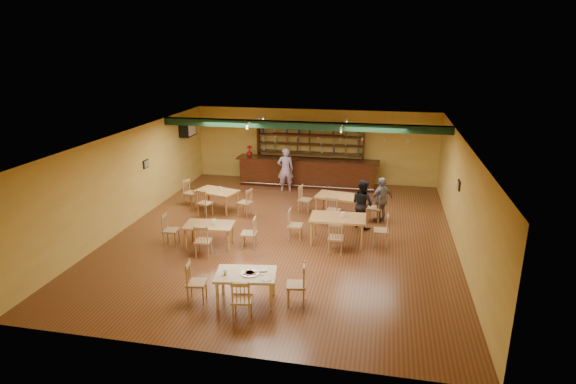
% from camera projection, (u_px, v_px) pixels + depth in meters
% --- Properties ---
extents(floor, '(12.00, 12.00, 0.00)m').
position_uv_depth(floor, '(285.00, 234.00, 14.55)').
color(floor, brown).
rests_on(floor, ground).
extents(ceiling_beam, '(10.00, 0.30, 0.25)m').
position_uv_depth(ceiling_beam, '(302.00, 125.00, 16.30)').
color(ceiling_beam, black).
rests_on(ceiling_beam, ceiling).
extents(track_rail_left, '(0.05, 2.50, 0.05)m').
position_uv_depth(track_rail_left, '(255.00, 119.00, 17.19)').
color(track_rail_left, white).
rests_on(track_rail_left, ceiling).
extents(track_rail_right, '(0.05, 2.50, 0.05)m').
position_uv_depth(track_rail_right, '(344.00, 122.00, 16.57)').
color(track_rail_right, white).
rests_on(track_rail_right, ceiling).
extents(ac_unit, '(0.34, 0.70, 0.48)m').
position_uv_depth(ac_unit, '(187.00, 129.00, 18.69)').
color(ac_unit, white).
rests_on(ac_unit, wall_left).
extents(picture_left, '(0.04, 0.34, 0.28)m').
position_uv_depth(picture_left, '(146.00, 164.00, 15.92)').
color(picture_left, black).
rests_on(picture_left, wall_left).
extents(picture_right, '(0.04, 0.34, 0.28)m').
position_uv_depth(picture_right, '(459.00, 185.00, 13.55)').
color(picture_right, black).
rests_on(picture_right, wall_right).
extents(bar_counter, '(5.72, 0.85, 1.13)m').
position_uv_depth(bar_counter, '(307.00, 173.00, 19.22)').
color(bar_counter, '#34150A').
rests_on(bar_counter, ground).
extents(back_bar_hutch, '(4.42, 0.40, 2.28)m').
position_uv_depth(back_bar_hutch, '(310.00, 155.00, 19.64)').
color(back_bar_hutch, '#34150A').
rests_on(back_bar_hutch, ground).
extents(poinsettia, '(0.31, 0.31, 0.43)m').
position_uv_depth(poinsettia, '(249.00, 151.00, 19.45)').
color(poinsettia, '#AB0F1A').
rests_on(poinsettia, bar_counter).
extents(dining_table_a, '(1.60, 1.22, 0.71)m').
position_uv_depth(dining_table_a, '(217.00, 200.00, 16.51)').
color(dining_table_a, '#B0793E').
rests_on(dining_table_a, ground).
extents(dining_table_b, '(1.62, 1.13, 0.74)m').
position_uv_depth(dining_table_b, '(339.00, 206.00, 15.87)').
color(dining_table_b, '#B0793E').
rests_on(dining_table_b, ground).
extents(dining_table_c, '(1.44, 0.95, 0.68)m').
position_uv_depth(dining_table_c, '(210.00, 235.00, 13.53)').
color(dining_table_c, '#B0793E').
rests_on(dining_table_c, ground).
extents(dining_table_d, '(1.62, 1.01, 0.79)m').
position_uv_depth(dining_table_d, '(338.00, 230.00, 13.80)').
color(dining_table_d, '#B0793E').
rests_on(dining_table_d, ground).
extents(near_table, '(1.45, 1.05, 0.71)m').
position_uv_depth(near_table, '(246.00, 288.00, 10.61)').
color(near_table, tan).
rests_on(near_table, ground).
extents(pizza_tray, '(0.53, 0.53, 0.01)m').
position_uv_depth(pizza_tray, '(250.00, 273.00, 10.49)').
color(pizza_tray, silver).
rests_on(pizza_tray, near_table).
extents(parmesan_shaker, '(0.08, 0.08, 0.11)m').
position_uv_depth(parmesan_shaker, '(225.00, 272.00, 10.44)').
color(parmesan_shaker, '#EAE5C6').
rests_on(parmesan_shaker, near_table).
extents(napkin_stack, '(0.24, 0.21, 0.03)m').
position_uv_depth(napkin_stack, '(262.00, 270.00, 10.62)').
color(napkin_stack, white).
rests_on(napkin_stack, near_table).
extents(pizza_server, '(0.33, 0.21, 0.00)m').
position_uv_depth(pizza_server, '(257.00, 273.00, 10.50)').
color(pizza_server, silver).
rests_on(pizza_server, pizza_tray).
extents(side_plate, '(0.25, 0.25, 0.01)m').
position_uv_depth(side_plate, '(267.00, 279.00, 10.23)').
color(side_plate, white).
rests_on(side_plate, near_table).
extents(patron_bar, '(0.73, 0.59, 1.73)m').
position_uv_depth(patron_bar, '(285.00, 169.00, 18.50)').
color(patron_bar, '#784596').
rests_on(patron_bar, ground).
extents(patron_right_a, '(0.95, 0.94, 1.55)m').
position_uv_depth(patron_right_a, '(362.00, 204.00, 14.84)').
color(patron_right_a, black).
rests_on(patron_right_a, ground).
extents(patron_right_b, '(0.90, 0.83, 1.48)m').
position_uv_depth(patron_right_b, '(381.00, 200.00, 15.33)').
color(patron_right_b, gray).
rests_on(patron_right_b, ground).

